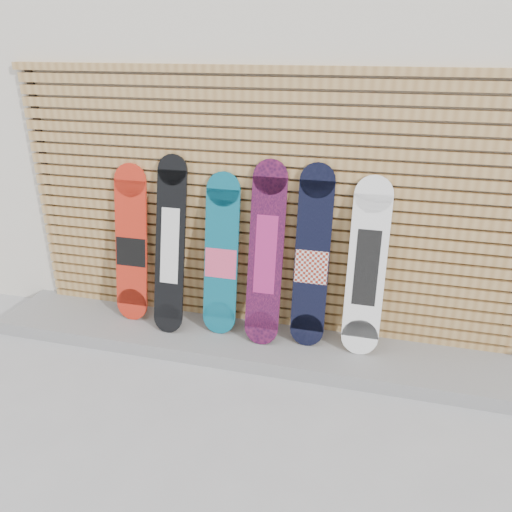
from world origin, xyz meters
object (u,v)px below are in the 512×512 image
object	(u,v)px
snowboard_4	(312,259)
snowboard_2	(221,256)
snowboard_5	(367,268)
snowboard_3	(266,255)
snowboard_0	(131,245)
snowboard_1	(170,246)

from	to	relation	value
snowboard_4	snowboard_2	bearing A→B (deg)	-179.91
snowboard_5	snowboard_4	bearing A→B (deg)	179.13
snowboard_2	snowboard_4	bearing A→B (deg)	0.09
snowboard_3	snowboard_5	bearing A→B (deg)	2.08
snowboard_0	snowboard_4	distance (m)	1.60
snowboard_2	snowboard_1	bearing A→B (deg)	-173.88
snowboard_0	snowboard_1	distance (m)	0.41
snowboard_2	snowboard_5	world-z (taller)	snowboard_5
snowboard_0	snowboard_3	xyz separation A→B (m)	(1.23, -0.05, 0.06)
snowboard_1	snowboard_3	world-z (taller)	snowboard_3
snowboard_4	snowboard_5	xyz separation A→B (m)	(0.43, -0.01, -0.02)
snowboard_3	snowboard_1	bearing A→B (deg)	-179.17
snowboard_0	snowboard_3	bearing A→B (deg)	-2.22
snowboard_0	snowboard_5	world-z (taller)	snowboard_5
snowboard_2	snowboard_3	bearing A→B (deg)	-5.04
snowboard_1	snowboard_5	distance (m)	1.63
snowboard_1	snowboard_4	distance (m)	1.20
snowboard_1	snowboard_5	world-z (taller)	snowboard_1
snowboard_0	snowboard_3	size ratio (longest dim) A/B	0.93
snowboard_3	snowboard_4	world-z (taller)	snowboard_3
snowboard_0	snowboard_4	size ratio (longest dim) A/B	0.93
snowboard_0	snowboard_3	world-z (taller)	snowboard_3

